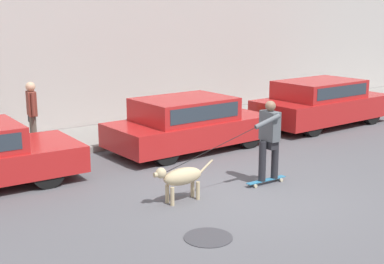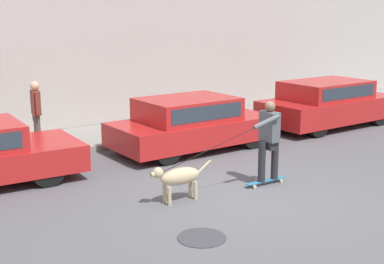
{
  "view_description": "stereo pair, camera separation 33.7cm",
  "coord_description": "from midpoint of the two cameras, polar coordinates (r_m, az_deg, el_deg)",
  "views": [
    {
      "loc": [
        -6.38,
        -7.02,
        3.31
      ],
      "look_at": [
        -0.3,
        1.43,
        0.95
      ],
      "focal_mm": 50.0,
      "sensor_mm": 36.0,
      "label": 1
    },
    {
      "loc": [
        -6.1,
        -7.22,
        3.31
      ],
      "look_at": [
        -0.3,
        1.43,
        0.95
      ],
      "focal_mm": 50.0,
      "sensor_mm": 36.0,
      "label": 2
    }
  ],
  "objects": [
    {
      "name": "manhole_cover",
      "position": [
        8.14,
        0.53,
        -11.19
      ],
      "size": [
        0.74,
        0.74,
        0.01
      ],
      "color": "#38383D",
      "rests_on": "ground_plane"
    },
    {
      "name": "skateboarder",
      "position": [
        10.38,
        7.28,
        -0.55
      ],
      "size": [
        2.81,
        0.59,
        1.65
      ],
      "rotation": [
        0.0,
        0.0,
        3.11
      ],
      "color": "beige",
      "rests_on": "ground_plane"
    },
    {
      "name": "dog",
      "position": [
        9.45,
        -2.21,
        -4.84
      ],
      "size": [
        1.25,
        0.32,
        0.7
      ],
      "rotation": [
        0.0,
        0.0,
        3.13
      ],
      "color": "tan",
      "rests_on": "ground_plane"
    },
    {
      "name": "parked_car_1",
      "position": [
        12.96,
        -1.17,
        0.85
      ],
      "size": [
        4.06,
        1.92,
        1.29
      ],
      "rotation": [
        0.0,
        0.0,
        0.03
      ],
      "color": "black",
      "rests_on": "ground_plane"
    },
    {
      "name": "ground_plane",
      "position": [
        10.03,
        5.25,
        -6.56
      ],
      "size": [
        36.0,
        36.0,
        0.0
      ],
      "primitive_type": "plane",
      "color": "#545459"
    },
    {
      "name": "fire_hydrant",
      "position": [
        14.95,
        4.13,
        1.42
      ],
      "size": [
        0.18,
        0.18,
        0.72
      ],
      "color": "gold",
      "rests_on": "ground_plane"
    },
    {
      "name": "back_wall",
      "position": [
        15.31,
        -11.73,
        9.0
      ],
      "size": [
        32.0,
        0.3,
        4.75
      ],
      "color": "#B2ADA8",
      "rests_on": "ground_plane"
    },
    {
      "name": "sidewalk_curb",
      "position": [
        14.46,
        -9.18,
        -0.33
      ],
      "size": [
        30.0,
        2.28,
        0.15
      ],
      "color": "gray",
      "rests_on": "ground_plane"
    },
    {
      "name": "pedestrian_with_bag",
      "position": [
        13.08,
        -17.42,
        2.14
      ],
      "size": [
        0.25,
        0.63,
        1.57
      ],
      "rotation": [
        0.0,
        0.0,
        -0.17
      ],
      "color": "brown",
      "rests_on": "sidewalk_curb"
    },
    {
      "name": "parked_car_2",
      "position": [
        16.12,
        13.06,
        3.02
      ],
      "size": [
        4.34,
        1.93,
        1.35
      ],
      "rotation": [
        0.0,
        0.0,
        0.03
      ],
      "color": "black",
      "rests_on": "ground_plane"
    }
  ]
}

